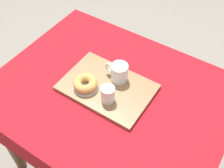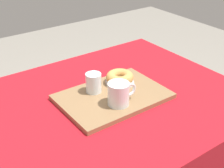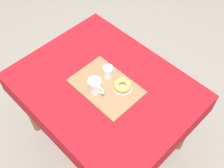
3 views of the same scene
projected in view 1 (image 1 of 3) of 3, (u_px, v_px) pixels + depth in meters
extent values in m
plane|color=gray|center=(111.00, 159.00, 1.96)|extent=(6.00, 6.00, 0.00)
cube|color=#A8141E|center=(111.00, 94.00, 1.41)|extent=(1.17, 0.93, 0.04)
cube|color=#A8141E|center=(152.00, 55.00, 1.73)|extent=(1.17, 0.01, 0.14)
cube|color=#A8141E|center=(218.00, 161.00, 1.27)|extent=(0.01, 0.93, 0.14)
cube|color=#A8141E|center=(30.00, 62.00, 1.69)|extent=(0.01, 0.93, 0.14)
cylinder|color=brown|center=(211.00, 127.00, 1.72)|extent=(0.06, 0.06, 0.71)
cylinder|color=brown|center=(83.00, 65.00, 2.07)|extent=(0.06, 0.06, 0.71)
cylinder|color=brown|center=(7.00, 138.00, 1.67)|extent=(0.06, 0.06, 0.71)
cube|color=olive|center=(107.00, 87.00, 1.40)|extent=(0.45, 0.31, 0.02)
cylinder|color=white|center=(120.00, 73.00, 1.39)|extent=(0.09, 0.09, 0.09)
cylinder|color=#84380F|center=(120.00, 74.00, 1.40)|extent=(0.07, 0.07, 0.07)
torus|color=white|center=(110.00, 68.00, 1.41)|extent=(0.06, 0.01, 0.06)
cylinder|color=white|center=(108.00, 94.00, 1.31)|extent=(0.07, 0.07, 0.08)
cylinder|color=silver|center=(108.00, 96.00, 1.32)|extent=(0.06, 0.06, 0.05)
cylinder|color=silver|center=(86.00, 87.00, 1.39)|extent=(0.13, 0.13, 0.01)
torus|color=tan|center=(85.00, 83.00, 1.37)|extent=(0.12, 0.12, 0.04)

